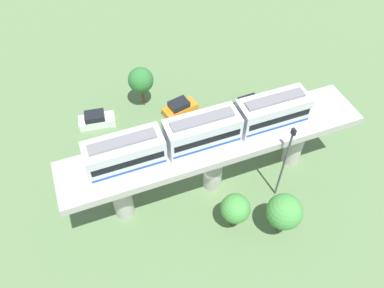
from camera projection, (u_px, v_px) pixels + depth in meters
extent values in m
plane|color=#5B7A4C|center=(212.00, 184.00, 40.49)|extent=(120.00, 120.00, 0.00)
cylinder|color=#B7B2AA|center=(295.00, 140.00, 40.20)|extent=(1.90, 1.90, 6.39)
cylinder|color=#B7B2AA|center=(213.00, 166.00, 38.05)|extent=(1.90, 1.90, 6.39)
cylinder|color=#B7B2AA|center=(121.00, 194.00, 35.90)|extent=(1.90, 1.90, 6.39)
cube|color=#B7B2AA|center=(215.00, 142.00, 35.30)|extent=(5.20, 28.85, 0.80)
cube|color=silver|center=(272.00, 112.00, 35.15)|extent=(2.60, 6.60, 3.00)
cube|color=black|center=(273.00, 110.00, 34.96)|extent=(2.64, 6.07, 0.70)
cube|color=#1947B2|center=(271.00, 118.00, 35.72)|extent=(2.64, 6.34, 0.24)
cube|color=slate|center=(275.00, 99.00, 33.91)|extent=(1.10, 5.61, 0.24)
cube|color=silver|center=(202.00, 132.00, 33.55)|extent=(2.60, 6.60, 3.00)
cube|color=black|center=(202.00, 130.00, 33.36)|extent=(2.64, 6.07, 0.70)
cube|color=#1947B2|center=(202.00, 138.00, 34.13)|extent=(2.64, 6.34, 0.24)
cube|color=slate|center=(203.00, 119.00, 32.32)|extent=(1.10, 5.61, 0.24)
cube|color=silver|center=(125.00, 154.00, 31.96)|extent=(2.60, 6.60, 3.00)
cube|color=black|center=(124.00, 152.00, 31.77)|extent=(2.64, 6.07, 0.70)
cube|color=#1947B2|center=(126.00, 160.00, 32.53)|extent=(2.64, 6.34, 0.24)
cube|color=slate|center=(122.00, 141.00, 30.72)|extent=(1.10, 5.61, 0.24)
cube|color=orange|center=(180.00, 109.00, 47.01)|extent=(2.66, 4.49, 1.00)
cube|color=black|center=(179.00, 104.00, 46.31)|extent=(2.09, 2.60, 0.76)
cube|color=black|center=(249.00, 106.00, 47.35)|extent=(1.99, 4.28, 1.00)
cube|color=black|center=(249.00, 101.00, 46.65)|extent=(1.74, 2.37, 0.76)
cube|color=white|center=(97.00, 121.00, 45.73)|extent=(2.36, 4.41, 1.00)
cube|color=black|center=(95.00, 116.00, 45.02)|extent=(1.94, 2.50, 0.76)
cylinder|color=brown|center=(280.00, 224.00, 35.97)|extent=(0.36, 0.36, 2.66)
sphere|color=#479342|center=(284.00, 212.00, 34.26)|extent=(3.30, 3.30, 3.30)
cylinder|color=brown|center=(234.00, 219.00, 36.58)|extent=(0.36, 0.36, 2.20)
sphere|color=#479342|center=(235.00, 209.00, 35.15)|extent=(2.79, 2.79, 2.79)
cylinder|color=brown|center=(143.00, 95.00, 47.15)|extent=(0.36, 0.36, 3.09)
sphere|color=#2D7233|center=(141.00, 80.00, 45.33)|extent=(3.05, 3.05, 3.05)
cylinder|color=#4C4C51|center=(283.00, 167.00, 36.23)|extent=(0.20, 0.20, 9.19)
cube|color=black|center=(294.00, 132.00, 32.49)|extent=(0.44, 0.28, 0.60)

